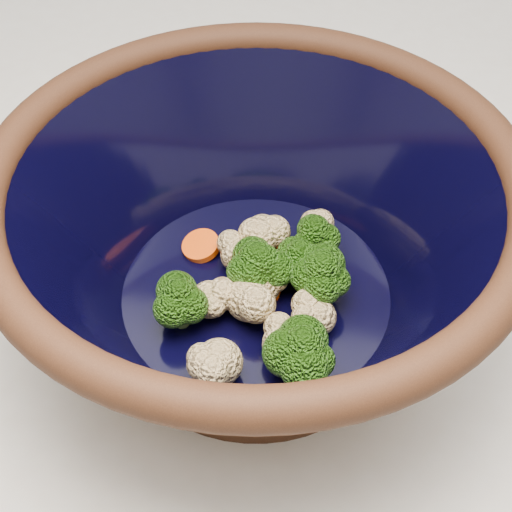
# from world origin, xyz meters

# --- Properties ---
(counter) EXTENTS (1.20, 1.20, 0.90)m
(counter) POSITION_xyz_m (0.00, 0.00, 0.45)
(counter) COLOR silver
(counter) RESTS_ON ground
(mixing_bowl) EXTENTS (0.42, 0.42, 0.16)m
(mixing_bowl) POSITION_xyz_m (-0.07, -0.11, 0.99)
(mixing_bowl) COLOR black
(mixing_bowl) RESTS_ON counter
(vegetable_pile) EXTENTS (0.13, 0.16, 0.05)m
(vegetable_pile) POSITION_xyz_m (-0.06, -0.12, 0.96)
(vegetable_pile) COLOR #608442
(vegetable_pile) RESTS_ON mixing_bowl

